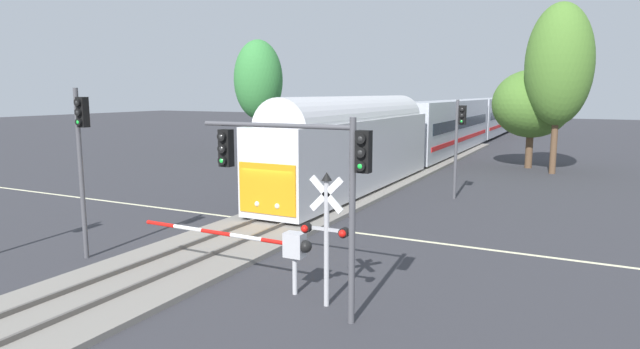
% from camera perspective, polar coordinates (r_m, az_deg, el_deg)
% --- Properties ---
extents(ground_plane, '(220.00, 220.00, 0.00)m').
position_cam_1_polar(ground_plane, '(23.71, -4.30, -5.17)').
color(ground_plane, '#333338').
extents(road_centre_stripe, '(44.00, 0.20, 0.01)m').
position_cam_1_polar(road_centre_stripe, '(23.70, -4.30, -5.16)').
color(road_centre_stripe, beige).
rests_on(road_centre_stripe, ground).
extents(railway_track, '(4.40, 80.00, 0.32)m').
position_cam_1_polar(railway_track, '(23.68, -4.30, -4.95)').
color(railway_track, gray).
rests_on(railway_track, ground).
extents(commuter_train, '(3.04, 67.97, 5.16)m').
position_cam_1_polar(commuter_train, '(52.02, 13.63, 5.23)').
color(commuter_train, silver).
rests_on(commuter_train, railway_track).
extents(crossing_gate_near, '(6.08, 0.40, 1.80)m').
position_cam_1_polar(crossing_gate_near, '(15.55, -4.98, -7.33)').
color(crossing_gate_near, '#B7B7BC').
rests_on(crossing_gate_near, ground).
extents(crossing_signal_mast, '(1.36, 0.44, 3.64)m').
position_cam_1_polar(crossing_signal_mast, '(14.12, 0.63, -5.44)').
color(crossing_signal_mast, '#B2B2B7').
rests_on(crossing_signal_mast, ground).
extents(traffic_signal_far_side, '(0.53, 0.38, 5.31)m').
position_cam_1_polar(traffic_signal_far_side, '(29.32, 14.57, 4.29)').
color(traffic_signal_far_side, '#4C4C51').
rests_on(traffic_signal_far_side, ground).
extents(traffic_signal_median, '(0.53, 0.38, 5.84)m').
position_cam_1_polar(traffic_signal_median, '(19.66, -24.05, 2.77)').
color(traffic_signal_median, '#4C4C51').
rests_on(traffic_signal_median, ground).
extents(traffic_signal_near_right, '(4.80, 0.38, 5.11)m').
position_cam_1_polar(traffic_signal_near_right, '(13.33, -1.63, 0.80)').
color(traffic_signal_near_right, '#4C4C51').
rests_on(traffic_signal_near_right, ground).
extents(pine_left_background, '(4.44, 4.44, 10.41)m').
position_cam_1_polar(pine_left_background, '(49.90, -6.57, 9.95)').
color(pine_left_background, '#4C3828').
rests_on(pine_left_background, ground).
extents(elm_centre_background, '(5.74, 5.74, 7.38)m').
position_cam_1_polar(elm_centre_background, '(43.33, 21.60, 7.00)').
color(elm_centre_background, brown).
rests_on(elm_centre_background, ground).
extents(oak_far_right, '(4.49, 4.49, 11.76)m').
position_cam_1_polar(oak_far_right, '(40.95, 24.08, 10.59)').
color(oak_far_right, brown).
rests_on(oak_far_right, ground).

